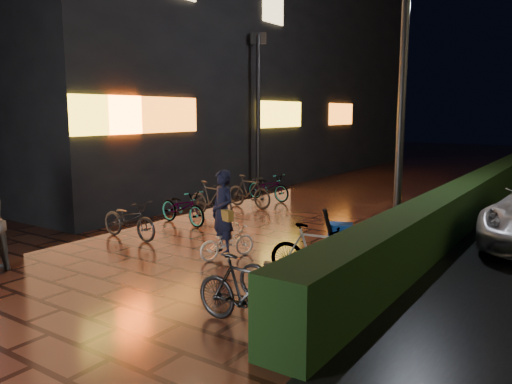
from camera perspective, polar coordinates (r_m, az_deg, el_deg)
The scene contains 10 objects.
ground at distance 8.83m, azimuth -9.14°, elevation -8.55°, with size 80.00×80.00×0.00m, color #381911.
hedge at distance 14.45m, azimuth 23.90°, elevation -0.30°, with size 0.70×20.00×1.00m, color black.
storefront_block at distance 23.39m, azimuth -6.88°, elevation 13.50°, with size 12.09×22.00×9.00m.
lamp_post_hedge at distance 10.53m, azimuth 16.41°, elevation 11.86°, with size 0.56×0.26×5.88m.
lamp_post_sf at distance 15.91m, azimuth 0.27°, elevation 9.57°, with size 0.48×0.25×5.09m.
cyclist at distance 9.12m, azimuth -3.59°, elevation -3.90°, with size 0.78×1.21×1.64m.
traffic_barrier at distance 9.30m, azimuth 13.68°, elevation -5.73°, with size 0.63×1.58×0.64m.
cart_assembly at distance 8.87m, azimuth 9.51°, elevation -4.83°, with size 0.69×0.74×1.06m.
parked_bikes_storefront at distance 12.94m, azimuth -4.93°, elevation -0.89°, with size 1.78×6.26×0.92m.
parked_bikes_hedge at distance 7.04m, azimuth 3.31°, elevation -9.26°, with size 1.76×2.62×0.92m.
Camera 1 is at (5.84, -6.07, 2.65)m, focal length 35.00 mm.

